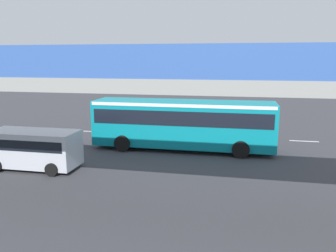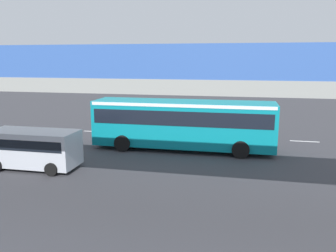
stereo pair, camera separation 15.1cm
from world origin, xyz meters
The scene contains 13 objects.
ground centered at (0.00, 0.00, 0.00)m, with size 80.00×80.00×0.00m, color #38383D.
city_bus centered at (0.17, 0.85, 1.88)m, with size 11.54×2.85×3.15m.
parked_van centered at (7.36, 6.30, 1.18)m, with size 4.80×2.17×2.05m.
bicycle_blue centered at (10.15, 4.40, 0.37)m, with size 1.77×0.44×0.96m.
bicycle_green centered at (10.15, 3.37, 0.37)m, with size 1.77×0.44×0.96m.
pedestrian centered at (0.55, -4.24, 0.89)m, with size 0.38×0.38×1.79m.
traffic_sign centered at (-3.43, -2.72, 1.89)m, with size 0.08×0.60×2.80m.
lane_dash_leftmost centered at (-8.00, -3.06, 0.00)m, with size 2.00×0.20×0.01m, color silver.
lane_dash_left centered at (-4.00, -3.06, 0.00)m, with size 2.00×0.20×0.01m, color silver.
lane_dash_centre centered at (0.00, -3.06, 0.00)m, with size 2.00×0.20×0.01m, color silver.
lane_dash_right centered at (4.00, -3.06, 0.00)m, with size 2.00×0.20×0.01m, color silver.
lane_dash_rightmost centered at (8.00, -3.06, 0.00)m, with size 2.00×0.20×0.01m, color silver.
pedestrian_overpass centered at (0.00, 10.12, 4.54)m, with size 24.40×2.60×6.26m.
Camera 1 is at (-3.21, 22.01, 5.81)m, focal length 36.31 mm.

